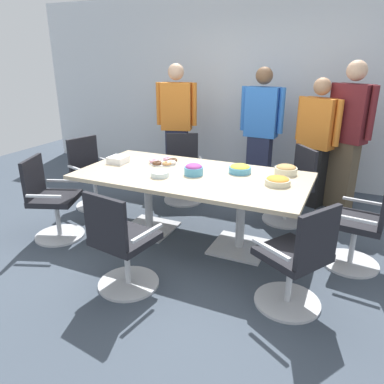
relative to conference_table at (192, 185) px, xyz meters
The scene contains 21 objects.
ground_plane 0.63m from the conference_table, ahead, with size 10.00×10.00×0.01m, color #3D4754.
back_wall 2.52m from the conference_table, 90.00° to the left, with size 8.00×0.10×2.80m, color silver.
conference_table is the anchor object (origin of this frame).
office_chair_0 1.31m from the conference_table, 46.56° to the left, with size 0.76×0.76×0.91m.
office_chair_1 1.22m from the conference_table, 120.51° to the left, with size 0.73×0.73×0.91m.
office_chair_2 1.67m from the conference_table, 168.20° to the left, with size 0.67×0.67×0.91m.
office_chair_3 1.56m from the conference_table, 157.23° to the right, with size 0.70×0.70×0.91m.
office_chair_4 1.13m from the conference_table, 97.99° to the right, with size 0.62×0.62×0.91m.
office_chair_5 1.47m from the conference_table, 31.27° to the right, with size 0.74×0.74×0.91m.
office_chair_6 1.71m from the conference_table, ahead, with size 0.60×0.60×0.91m.
person_standing_0 1.90m from the conference_table, 121.53° to the left, with size 0.61×0.33×1.81m.
person_standing_1 1.76m from the conference_table, 80.68° to the left, with size 0.61×0.24×1.78m.
person_standing_2 1.91m from the conference_table, 56.55° to the left, with size 0.59×0.38×1.67m.
person_standing_3 2.18m from the conference_table, 48.95° to the left, with size 0.58×0.40×1.87m.
snack_bowl_cookies 1.00m from the conference_table, 24.55° to the left, with size 0.23×0.23×0.11m.
snack_bowl_chips_yellow 0.54m from the conference_table, 30.28° to the left, with size 0.24×0.24×0.09m.
snack_bowl_chips_orange 0.91m from the conference_table, ahead, with size 0.25×0.25×0.08m.
snack_bowl_candy_mix 0.19m from the conference_table, 23.64° to the right, with size 0.20×0.20×0.12m.
donut_platter 0.55m from the conference_table, 152.68° to the left, with size 0.32×0.33×0.04m.
plate_stack 0.37m from the conference_table, 140.92° to the right, with size 0.18×0.18×0.05m.
napkin_pile 0.97m from the conference_table, behind, with size 0.20×0.20×0.08m, color white.
Camera 1 is at (1.53, -3.36, 1.93)m, focal length 34.55 mm.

